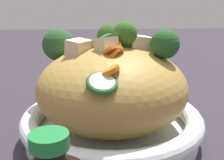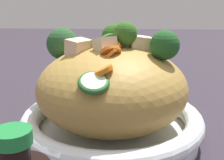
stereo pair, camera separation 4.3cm
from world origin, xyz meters
name	(u,v)px [view 1 (the left image)]	position (x,y,z in m)	size (l,w,h in m)	color
ground_plane	(112,137)	(0.00, 0.00, 0.00)	(3.00, 3.00, 0.00)	#302934
serving_bowl	(112,123)	(0.00, 0.00, 0.02)	(0.28, 0.28, 0.05)	white
noodle_heap	(112,88)	(0.00, 0.00, 0.08)	(0.22, 0.22, 0.13)	#AE8940
broccoli_florets	(100,42)	(-0.02, 0.04, 0.15)	(0.21, 0.14, 0.08)	#8FAE73
carrot_coins	(109,52)	(-0.01, -0.02, 0.14)	(0.04, 0.18, 0.03)	orange
zucchini_slices	(101,57)	(-0.02, -0.02, 0.13)	(0.06, 0.16, 0.06)	beige
chicken_chunks	(110,46)	(0.00, 0.01, 0.14)	(0.13, 0.12, 0.04)	beige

